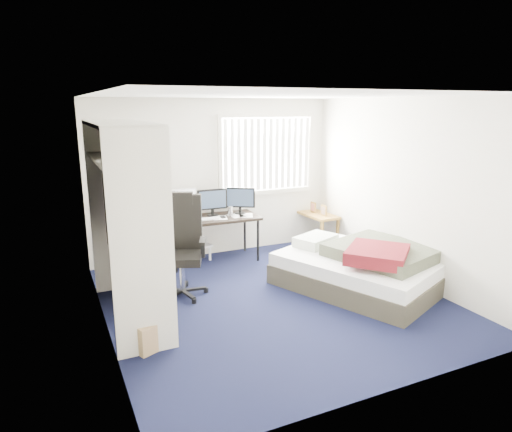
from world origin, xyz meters
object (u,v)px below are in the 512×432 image
Objects in this scene: desk at (212,215)px; office_chair at (182,256)px; nightstand at (317,217)px; bed at (363,267)px.

office_chair is (-0.78, -1.04, -0.24)m from desk.
nightstand is at bearing 0.75° from desk.
nightstand is at bearing 21.47° from office_chair.
office_chair is at bearing -158.53° from nightstand.
nightstand reaches higher than bed.
office_chair is at bearing -126.73° from desk.
desk is at bearing 53.27° from office_chair.
desk reaches higher than bed.
desk is at bearing 128.17° from bed.
bed is at bearing -104.03° from nightstand.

